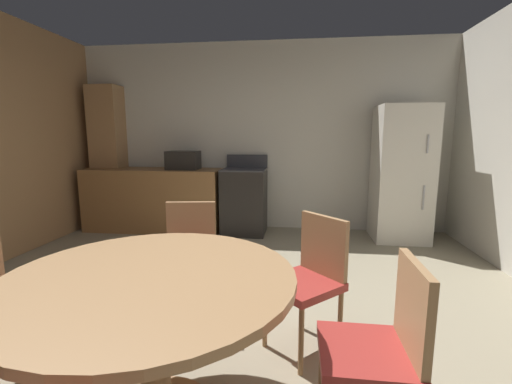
{
  "coord_description": "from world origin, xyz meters",
  "views": [
    {
      "loc": [
        0.54,
        -1.95,
        1.38
      ],
      "look_at": [
        0.17,
        1.14,
        0.86
      ],
      "focal_mm": 24.01,
      "sensor_mm": 36.0,
      "label": 1
    }
  ],
  "objects_px": {
    "dining_table": "(152,305)",
    "chair_northeast": "(310,274)",
    "refrigerator": "(401,174)",
    "microwave": "(183,160)",
    "chair_north": "(190,252)",
    "oven_range": "(244,200)",
    "chair_east": "(382,344)"
  },
  "relations": [
    {
      "from": "chair_east",
      "to": "dining_table",
      "type": "bearing_deg",
      "value": 0.0
    },
    {
      "from": "dining_table",
      "to": "chair_northeast",
      "type": "relative_size",
      "value": 1.52
    },
    {
      "from": "chair_northeast",
      "to": "dining_table",
      "type": "bearing_deg",
      "value": 0.0
    },
    {
      "from": "chair_east",
      "to": "chair_northeast",
      "type": "distance_m",
      "value": 0.77
    },
    {
      "from": "dining_table",
      "to": "chair_east",
      "type": "xyz_separation_m",
      "value": [
        1.03,
        -0.0,
        -0.11
      ]
    },
    {
      "from": "dining_table",
      "to": "chair_north",
      "type": "height_order",
      "value": "chair_north"
    },
    {
      "from": "refrigerator",
      "to": "dining_table",
      "type": "distance_m",
      "value": 3.84
    },
    {
      "from": "oven_range",
      "to": "chair_north",
      "type": "distance_m",
      "value": 2.3
    },
    {
      "from": "microwave",
      "to": "dining_table",
      "type": "xyz_separation_m",
      "value": [
        0.96,
        -3.31,
        -0.42
      ]
    },
    {
      "from": "dining_table",
      "to": "chair_northeast",
      "type": "xyz_separation_m",
      "value": [
        0.75,
        0.71,
        -0.11
      ]
    },
    {
      "from": "microwave",
      "to": "refrigerator",
      "type": "bearing_deg",
      "value": -0.97
    },
    {
      "from": "dining_table",
      "to": "chair_north",
      "type": "bearing_deg",
      "value": 98.46
    },
    {
      "from": "chair_east",
      "to": "chair_northeast",
      "type": "height_order",
      "value": "same"
    },
    {
      "from": "oven_range",
      "to": "microwave",
      "type": "xyz_separation_m",
      "value": [
        -0.88,
        -0.0,
        0.56
      ]
    },
    {
      "from": "chair_east",
      "to": "chair_north",
      "type": "distance_m",
      "value": 1.56
    },
    {
      "from": "microwave",
      "to": "chair_northeast",
      "type": "height_order",
      "value": "microwave"
    },
    {
      "from": "oven_range",
      "to": "microwave",
      "type": "relative_size",
      "value": 2.5
    },
    {
      "from": "microwave",
      "to": "dining_table",
      "type": "relative_size",
      "value": 0.33
    },
    {
      "from": "refrigerator",
      "to": "chair_north",
      "type": "xyz_separation_m",
      "value": [
        -2.16,
        -2.24,
        -0.38
      ]
    },
    {
      "from": "chair_north",
      "to": "microwave",
      "type": "bearing_deg",
      "value": -168.97
    },
    {
      "from": "oven_range",
      "to": "refrigerator",
      "type": "xyz_separation_m",
      "value": [
        2.1,
        -0.05,
        0.41
      ]
    },
    {
      "from": "chair_northeast",
      "to": "oven_range",
      "type": "bearing_deg",
      "value": -115.59
    },
    {
      "from": "chair_north",
      "to": "chair_northeast",
      "type": "relative_size",
      "value": 1.0
    },
    {
      "from": "oven_range",
      "to": "chair_northeast",
      "type": "relative_size",
      "value": 1.26
    },
    {
      "from": "refrigerator",
      "to": "chair_north",
      "type": "bearing_deg",
      "value": -133.92
    },
    {
      "from": "refrigerator",
      "to": "microwave",
      "type": "xyz_separation_m",
      "value": [
        -2.97,
        0.05,
        0.15
      ]
    },
    {
      "from": "microwave",
      "to": "chair_northeast",
      "type": "relative_size",
      "value": 0.51
    },
    {
      "from": "refrigerator",
      "to": "chair_east",
      "type": "bearing_deg",
      "value": -106.67
    },
    {
      "from": "refrigerator",
      "to": "chair_northeast",
      "type": "xyz_separation_m",
      "value": [
        -1.26,
        -2.56,
        -0.38
      ]
    },
    {
      "from": "oven_range",
      "to": "dining_table",
      "type": "distance_m",
      "value": 3.32
    },
    {
      "from": "microwave",
      "to": "chair_north",
      "type": "height_order",
      "value": "microwave"
    },
    {
      "from": "chair_east",
      "to": "oven_range",
      "type": "bearing_deg",
      "value": -71.16
    }
  ]
}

